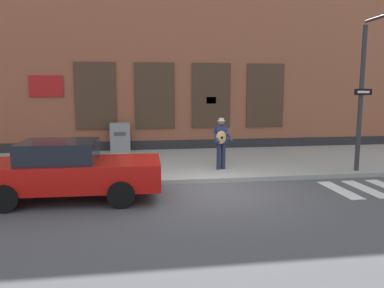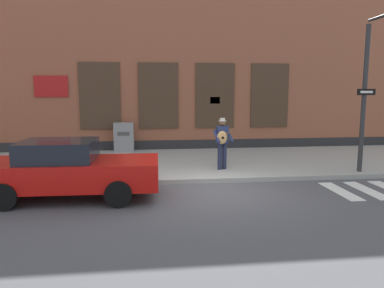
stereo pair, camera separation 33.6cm
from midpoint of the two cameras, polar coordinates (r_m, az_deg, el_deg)
name	(u,v)px [view 1 (the left image)]	position (r m, az deg, el deg)	size (l,w,h in m)	color
ground_plane	(213,191)	(10.62, 2.32, -7.14)	(160.00, 160.00, 0.00)	#4C4C51
sidewalk	(193,163)	(14.21, -0.52, -2.85)	(28.00, 5.85, 0.15)	#9E9E99
building_backdrop	(178,56)	(18.89, -2.68, 13.31)	(28.00, 4.06, 8.95)	#99563D
red_car	(68,170)	(10.20, -19.27, -3.81)	(4.64, 2.07, 1.53)	red
busker	(221,140)	(12.56, 3.71, 0.57)	(0.76, 0.61, 1.74)	#1E233D
traffic_light	(382,65)	(12.51, 26.29, 10.72)	(0.60, 2.66, 4.89)	#2D2D30
utility_box	(120,137)	(16.43, -11.45, 0.98)	(0.84, 0.59, 1.25)	gray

